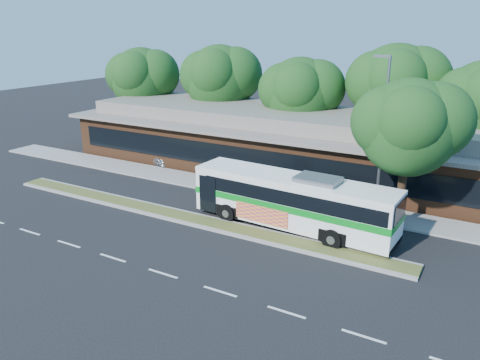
# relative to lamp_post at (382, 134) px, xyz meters

# --- Properties ---
(ground) EXTENTS (120.00, 120.00, 0.00)m
(ground) POSITION_rel_lamp_post_xyz_m (-9.56, -6.00, -4.90)
(ground) COLOR black
(ground) RESTS_ON ground
(median_strip) EXTENTS (26.00, 1.10, 0.15)m
(median_strip) POSITION_rel_lamp_post_xyz_m (-9.56, -5.40, -4.83)
(median_strip) COLOR #495323
(median_strip) RESTS_ON ground
(sidewalk) EXTENTS (44.00, 2.60, 0.12)m
(sidewalk) POSITION_rel_lamp_post_xyz_m (-9.56, 0.40, -4.84)
(sidewalk) COLOR gray
(sidewalk) RESTS_ON ground
(parking_lot) EXTENTS (14.00, 12.00, 0.01)m
(parking_lot) POSITION_rel_lamp_post_xyz_m (-27.56, 4.00, -4.90)
(parking_lot) COLOR black
(parking_lot) RESTS_ON ground
(plaza_building) EXTENTS (33.20, 11.20, 4.45)m
(plaza_building) POSITION_rel_lamp_post_xyz_m (-9.56, 6.99, -2.77)
(plaza_building) COLOR brown
(plaza_building) RESTS_ON ground
(lamp_post) EXTENTS (0.93, 0.18, 9.07)m
(lamp_post) POSITION_rel_lamp_post_xyz_m (0.00, 0.00, 0.00)
(lamp_post) COLOR slate
(lamp_post) RESTS_ON ground
(tree_bg_a) EXTENTS (6.47, 5.80, 8.63)m
(tree_bg_a) POSITION_rel_lamp_post_xyz_m (-24.15, 9.14, 0.97)
(tree_bg_a) COLOR black
(tree_bg_a) RESTS_ON ground
(tree_bg_b) EXTENTS (6.69, 6.00, 9.00)m
(tree_bg_b) POSITION_rel_lamp_post_xyz_m (-16.13, 10.14, 1.24)
(tree_bg_b) COLOR black
(tree_bg_b) RESTS_ON ground
(tree_bg_c) EXTENTS (6.24, 5.60, 8.26)m
(tree_bg_c) POSITION_rel_lamp_post_xyz_m (-8.16, 9.13, 0.69)
(tree_bg_c) COLOR black
(tree_bg_c) RESTS_ON ground
(tree_bg_d) EXTENTS (6.91, 6.20, 9.37)m
(tree_bg_d) POSITION_rel_lamp_post_xyz_m (-1.12, 10.15, 1.52)
(tree_bg_d) COLOR black
(tree_bg_d) RESTS_ON ground
(transit_bus) EXTENTS (11.38, 3.11, 3.16)m
(transit_bus) POSITION_rel_lamp_post_xyz_m (-3.52, -3.60, -3.14)
(transit_bus) COLOR white
(transit_bus) RESTS_ON ground
(sedan) EXTENTS (4.62, 2.49, 1.27)m
(sedan) POSITION_rel_lamp_post_xyz_m (-18.56, 2.99, -4.27)
(sedan) COLOR silver
(sedan) RESTS_ON ground
(sidewalk_tree) EXTENTS (5.62, 5.04, 8.07)m
(sidewalk_tree) POSITION_rel_lamp_post_xyz_m (1.80, -0.58, 0.76)
(sidewalk_tree) COLOR black
(sidewalk_tree) RESTS_ON ground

